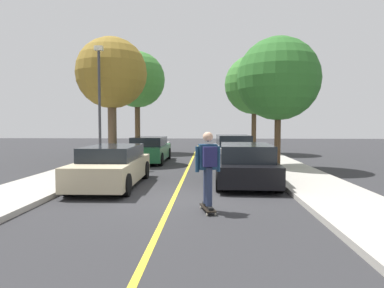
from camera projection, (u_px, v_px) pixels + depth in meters
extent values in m
plane|color=#2D2D30|center=(174.00, 198.00, 9.45)|extent=(80.00, 80.00, 0.00)
cube|color=#ADA89E|center=(18.00, 194.00, 9.65)|extent=(2.23, 56.00, 0.14)
cube|color=#ADA89E|center=(337.00, 197.00, 9.24)|extent=(2.23, 56.00, 0.14)
cube|color=gold|center=(184.00, 176.00, 13.44)|extent=(0.12, 39.20, 0.01)
cube|color=#BCAD89|center=(112.00, 170.00, 11.24)|extent=(1.81, 4.62, 0.68)
cube|color=black|center=(113.00, 152.00, 11.36)|extent=(1.58, 2.86, 0.44)
cylinder|color=black|center=(126.00, 185.00, 9.63)|extent=(0.23, 0.64, 0.64)
cylinder|color=black|center=(68.00, 185.00, 9.68)|extent=(0.23, 0.64, 0.64)
cylinder|color=black|center=(145.00, 170.00, 12.82)|extent=(0.23, 0.64, 0.64)
cylinder|color=black|center=(102.00, 170.00, 12.87)|extent=(0.23, 0.64, 0.64)
cube|color=#1E5B33|center=(150.00, 152.00, 18.42)|extent=(1.76, 4.65, 0.70)
cube|color=black|center=(150.00, 141.00, 18.39)|extent=(1.55, 2.75, 0.46)
cylinder|color=black|center=(161.00, 159.00, 16.77)|extent=(0.22, 0.64, 0.64)
cylinder|color=black|center=(127.00, 159.00, 16.85)|extent=(0.22, 0.64, 0.64)
cylinder|color=black|center=(168.00, 154.00, 20.01)|extent=(0.22, 0.64, 0.64)
cylinder|color=black|center=(140.00, 153.00, 20.09)|extent=(0.22, 0.64, 0.64)
cube|color=black|center=(246.00, 169.00, 11.67)|extent=(2.01, 4.33, 0.62)
cube|color=black|center=(246.00, 152.00, 11.69)|extent=(1.74, 2.95, 0.53)
cylinder|color=black|center=(220.00, 169.00, 13.17)|extent=(0.24, 0.65, 0.64)
cylinder|color=black|center=(266.00, 169.00, 13.03)|extent=(0.24, 0.65, 0.64)
cylinder|color=black|center=(219.00, 181.00, 10.32)|extent=(0.24, 0.65, 0.64)
cylinder|color=black|center=(279.00, 182.00, 10.18)|extent=(0.24, 0.65, 0.64)
cube|color=#B7B7BC|center=(233.00, 153.00, 17.74)|extent=(1.95, 4.43, 0.72)
cube|color=black|center=(233.00, 141.00, 17.62)|extent=(1.67, 2.63, 0.56)
cylinder|color=black|center=(215.00, 155.00, 19.24)|extent=(0.24, 0.65, 0.64)
cylinder|color=black|center=(245.00, 155.00, 19.22)|extent=(0.24, 0.65, 0.64)
cylinder|color=black|center=(218.00, 160.00, 16.28)|extent=(0.24, 0.65, 0.64)
cylinder|color=black|center=(254.00, 160.00, 16.26)|extent=(0.24, 0.65, 0.64)
cylinder|color=brown|center=(112.00, 128.00, 17.76)|extent=(0.44, 0.44, 3.41)
sphere|color=olive|center=(112.00, 73.00, 17.60)|extent=(3.59, 3.59, 3.59)
cylinder|color=#4C3823|center=(138.00, 125.00, 24.07)|extent=(0.36, 0.36, 3.65)
sphere|color=#3D7F33|center=(137.00, 80.00, 23.90)|extent=(3.84, 3.84, 3.84)
cylinder|color=#4C3823|center=(278.00, 137.00, 15.34)|extent=(0.27, 0.27, 2.62)
sphere|color=#2D6B28|center=(278.00, 79.00, 15.20)|extent=(3.64, 3.64, 3.64)
cylinder|color=#4C3823|center=(254.00, 126.00, 23.37)|extent=(0.31, 0.31, 3.47)
sphere|color=#3D7F33|center=(254.00, 85.00, 23.21)|extent=(3.96, 3.96, 3.96)
cylinder|color=#B2140F|center=(272.00, 161.00, 15.13)|extent=(0.20, 0.20, 0.55)
sphere|color=#B2140F|center=(272.00, 153.00, 15.11)|extent=(0.18, 0.18, 0.18)
cylinder|color=#38383D|center=(100.00, 109.00, 15.52)|extent=(0.12, 0.12, 5.11)
cube|color=#EAE5C6|center=(99.00, 48.00, 15.37)|extent=(0.36, 0.24, 0.20)
cube|color=black|center=(208.00, 208.00, 7.94)|extent=(0.40, 0.87, 0.02)
cylinder|color=beige|center=(201.00, 207.00, 8.26)|extent=(0.04, 0.06, 0.06)
cylinder|color=beige|center=(208.00, 207.00, 8.30)|extent=(0.04, 0.06, 0.06)
cylinder|color=beige|center=(207.00, 214.00, 7.60)|extent=(0.04, 0.06, 0.06)
cylinder|color=beige|center=(215.00, 214.00, 7.63)|extent=(0.04, 0.06, 0.06)
cube|color=#99999E|center=(205.00, 205.00, 8.28)|extent=(0.11, 0.06, 0.02)
cube|color=#99999E|center=(211.00, 212.00, 7.61)|extent=(0.11, 0.06, 0.02)
cube|color=black|center=(206.00, 204.00, 8.16)|extent=(0.16, 0.28, 0.06)
cube|color=black|center=(210.00, 208.00, 7.72)|extent=(0.16, 0.28, 0.06)
cylinder|color=#283351|center=(207.00, 185.00, 8.03)|extent=(0.18, 0.18, 0.87)
cylinder|color=#283351|center=(209.00, 187.00, 7.80)|extent=(0.18, 0.18, 0.87)
cube|color=navy|center=(208.00, 157.00, 7.88)|extent=(0.44, 0.30, 0.58)
sphere|color=tan|center=(208.00, 137.00, 7.85)|extent=(0.23, 0.23, 0.23)
cylinder|color=navy|center=(197.00, 159.00, 7.84)|extent=(0.11, 0.11, 0.58)
cylinder|color=navy|center=(218.00, 159.00, 7.92)|extent=(0.11, 0.11, 0.58)
cube|color=#1E1E4C|center=(210.00, 157.00, 7.68)|extent=(0.33, 0.24, 0.44)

